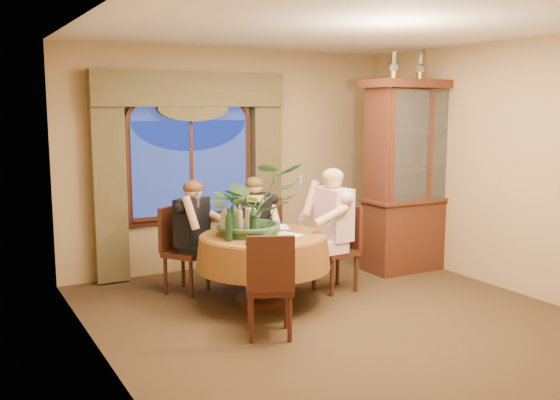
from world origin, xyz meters
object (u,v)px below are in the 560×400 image
oil_lamp_right (446,67)px  chair_front_left (269,285)px  chair_back_right (265,240)px  centerpiece_plant (251,173)px  oil_lamp_center (420,66)px  wine_bottle_1 (239,220)px  wine_bottle_2 (232,222)px  oil_lamp_left (394,65)px  olive_bowl (272,232)px  wine_bottle_4 (253,222)px  person_pink (334,230)px  wine_bottle_3 (224,221)px  person_scarf (254,229)px  person_back (192,237)px  china_cabinet (417,176)px  dining_table (263,270)px  chair_right (335,249)px  wine_bottle_0 (229,225)px  stoneware_vase (251,221)px

oil_lamp_right → chair_front_left: oil_lamp_right is taller
chair_back_right → centerpiece_plant: (-0.54, -0.74, 0.91)m
chair_back_right → oil_lamp_center: bearing=-164.5°
oil_lamp_right → wine_bottle_1: (-3.06, -0.31, -1.65)m
oil_lamp_center → wine_bottle_2: (-2.76, -0.40, -1.65)m
oil_lamp_left → olive_bowl: 2.66m
oil_lamp_center → oil_lamp_right: 0.42m
wine_bottle_4 → person_pink: bearing=7.3°
centerpiece_plant → wine_bottle_3: 0.57m
wine_bottle_2 → person_pink: bearing=1.9°
wine_bottle_1 → wine_bottle_4: 0.20m
chair_front_left → wine_bottle_4: (0.20, 0.74, 0.44)m
oil_lamp_left → person_pink: oil_lamp_left is taller
chair_back_right → person_scarf: person_scarf is taller
oil_lamp_left → chair_back_right: size_ratio=0.35×
chair_back_right → person_back: 0.99m
chair_front_left → chair_back_right: bearing=87.7°
oil_lamp_left → olive_bowl: size_ratio=2.03×
centerpiece_plant → wine_bottle_2: size_ratio=3.43×
person_scarf → oil_lamp_center: bearing=-171.3°
china_cabinet → wine_bottle_4: (-2.58, -0.50, -0.28)m
dining_table → olive_bowl: size_ratio=8.43×
china_cabinet → chair_right: (-1.46, -0.34, -0.72)m
person_scarf → chair_right: bearing=149.3°
oil_lamp_center → wine_bottle_0: size_ratio=1.03×
oil_lamp_left → person_back: oil_lamp_left is taller
oil_lamp_left → chair_front_left: 3.39m
centerpiece_plant → wine_bottle_1: 0.50m
olive_bowl → wine_bottle_3: 0.52m
person_pink → wine_bottle_3: size_ratio=4.25×
chair_right → person_back: person_back is taller
wine_bottle_3 → person_pink: bearing=-3.1°
oil_lamp_center → person_back: bearing=173.7°
oil_lamp_left → centerpiece_plant: oil_lamp_left is taller
china_cabinet → stoneware_vase: (-2.51, -0.30, -0.31)m
person_back → wine_bottle_0: bearing=59.3°
chair_front_left → olive_bowl: chair_front_left is taller
dining_table → person_pink: 0.96m
chair_right → stoneware_vase: (-1.04, 0.04, 0.41)m
oil_lamp_center → person_pink: oil_lamp_center is taller
person_scarf → wine_bottle_3: bearing=66.5°
oil_lamp_center → oil_lamp_right: (0.42, 0.00, 0.00)m
oil_lamp_left → oil_lamp_right: (0.83, 0.00, 0.00)m
china_cabinet → wine_bottle_3: size_ratio=7.26×
chair_right → centerpiece_plant: centerpiece_plant is taller
person_pink → oil_lamp_left: bearing=-73.9°
dining_table → person_scarf: (0.32, 0.84, 0.26)m
china_cabinet → oil_lamp_right: size_ratio=7.05×
person_back → person_scarf: bearing=152.8°
centerpiece_plant → olive_bowl: centerpiece_plant is taller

